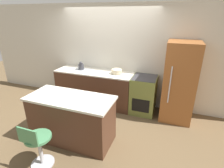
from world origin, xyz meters
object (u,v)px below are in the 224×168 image
object	(u,v)px
refrigerator	(179,82)
stool_chair	(38,146)
oven_range	(143,95)
kettle	(81,66)
mixing_bowl	(117,71)

from	to	relation	value
refrigerator	stool_chair	xyz separation A→B (m)	(-2.02, -2.28, -0.50)
oven_range	kettle	bearing A→B (deg)	178.75
refrigerator	mixing_bowl	size ratio (longest dim) A/B	6.77
stool_chair	kettle	size ratio (longest dim) A/B	3.83
refrigerator	kettle	xyz separation A→B (m)	(-2.52, 0.06, 0.11)
oven_range	refrigerator	xyz separation A→B (m)	(0.78, -0.02, 0.44)
oven_range	mixing_bowl	bearing A→B (deg)	176.99
stool_chair	kettle	xyz separation A→B (m)	(-0.51, 2.34, 0.61)
mixing_bowl	stool_chair	bearing A→B (deg)	-102.40
oven_range	stool_chair	world-z (taller)	oven_range
stool_chair	mixing_bowl	xyz separation A→B (m)	(0.52, 2.34, 0.58)
kettle	oven_range	bearing A→B (deg)	-1.25
stool_chair	kettle	distance (m)	2.47
oven_range	refrigerator	bearing A→B (deg)	-1.72
oven_range	kettle	world-z (taller)	kettle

